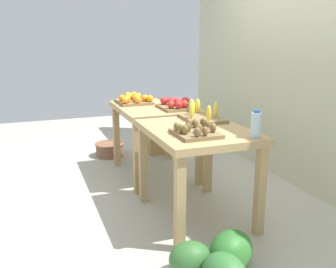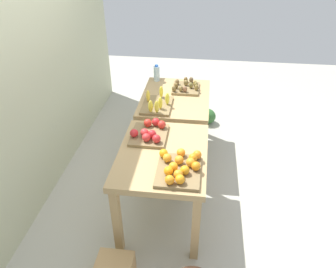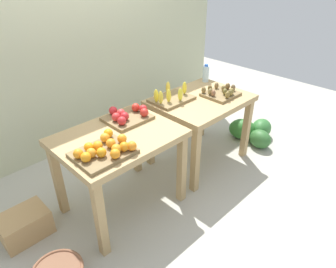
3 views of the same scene
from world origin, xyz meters
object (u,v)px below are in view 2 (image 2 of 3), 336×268
Objects in this scene: display_table_right at (175,105)px; watermelon_pile at (196,112)px; orange_bin at (179,167)px; banana_crate at (157,104)px; display_table_left at (163,163)px; kiwi_bin at (186,87)px; apple_bin at (150,133)px; water_bottle at (157,73)px.

watermelon_pile is at bearing -14.80° from display_table_right.
banana_crate reaches higher than orange_bin.
display_table_left is 1.34m from kiwi_bin.
apple_bin is 0.60m from banana_crate.
display_table_right is 1.05m from watermelon_pile.
banana_crate is (0.83, 0.17, 0.16)m from display_table_left.
watermelon_pile is at bearing -10.15° from kiwi_bin.
display_table_left is 2.36× the size of banana_crate.
display_table_right is 2.36× the size of banana_crate.
watermelon_pile is at bearing -49.96° from water_bottle.
display_table_left is at bearing 173.46° from watermelon_pile.
apple_bin is (0.24, 0.16, 0.16)m from display_table_left.
display_table_left is 1.12m from display_table_right.
orange_bin is at bearing -144.82° from display_table_left.
kiwi_bin is 1.70× the size of water_bottle.
apple_bin reaches higher than orange_bin.
apple_bin is 1.32m from water_bottle.
banana_crate reaches higher than display_table_right.
water_bottle is (1.31, 0.13, 0.06)m from apple_bin.
display_table_right is at bearing 0.00° from display_table_left.
kiwi_bin is at bearing -4.73° from display_table_left.
orange_bin is 1.10× the size of apple_bin.
kiwi_bin is at bearing -119.36° from water_bottle.
display_table_right is at bearing 151.63° from kiwi_bin.
banana_crate is at bearing 1.56° from apple_bin.
water_bottle is at bearing 60.64° from kiwi_bin.
watermelon_pile is (1.74, -0.39, -0.71)m from apple_bin.
water_bottle is (0.22, 0.40, 0.06)m from kiwi_bin.
kiwi_bin is (1.57, 0.06, -0.01)m from orange_bin.
display_table_right is 0.37m from banana_crate.
water_bottle reaches higher than apple_bin.
orange_bin is 1.26× the size of kiwi_bin.
apple_bin is at bearing 166.13° from kiwi_bin.
watermelon_pile is (0.43, -0.51, -0.77)m from water_bottle.
display_table_left is 0.33m from apple_bin.
display_table_right reaches higher than watermelon_pile.
display_table_right is 0.56m from water_bottle.
display_table_left is 2.07m from watermelon_pile.
apple_bin is (-0.88, 0.16, 0.16)m from display_table_right.
orange_bin reaches higher than watermelon_pile.
watermelon_pile is at bearing -19.32° from banana_crate.
display_table_left is 1.00× the size of display_table_right.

